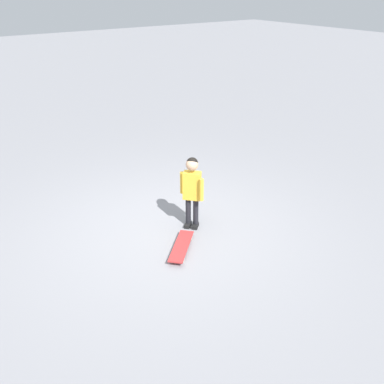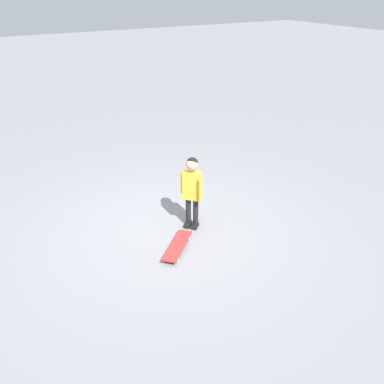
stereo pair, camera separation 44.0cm
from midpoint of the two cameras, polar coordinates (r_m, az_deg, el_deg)
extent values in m
plane|color=gray|center=(6.08, -1.11, -4.97)|extent=(50.00, 50.00, 0.00)
cylinder|color=black|center=(6.01, 2.60, -2.75)|extent=(0.08, 0.08, 0.42)
cube|color=black|center=(6.09, 2.48, -4.64)|extent=(0.17, 0.16, 0.05)
cylinder|color=black|center=(6.03, 1.59, -2.60)|extent=(0.08, 0.08, 0.42)
cube|color=black|center=(6.12, 1.49, -4.48)|extent=(0.17, 0.16, 0.05)
cube|color=gold|center=(5.83, 2.16, 0.84)|extent=(0.26, 0.27, 0.40)
cylinder|color=gold|center=(5.71, 3.39, 0.21)|extent=(0.06, 0.06, 0.32)
cylinder|color=gold|center=(5.92, 0.87, 1.28)|extent=(0.06, 0.06, 0.32)
sphere|color=tan|center=(5.70, 2.21, 3.68)|extent=(0.17, 0.17, 0.17)
sphere|color=black|center=(5.70, 2.24, 3.86)|extent=(0.16, 0.16, 0.16)
cube|color=#B22D2D|center=(5.60, 0.30, -7.26)|extent=(0.67, 0.65, 0.02)
cube|color=#B7B7BC|center=(5.40, -0.46, -8.87)|extent=(0.10, 0.10, 0.02)
cube|color=#B7B7BC|center=(5.82, 0.99, -5.99)|extent=(0.10, 0.10, 0.02)
cylinder|color=beige|center=(5.40, 0.32, -9.19)|extent=(0.06, 0.06, 0.06)
cylinder|color=beige|center=(5.43, -1.23, -8.94)|extent=(0.06, 0.06, 0.06)
cylinder|color=beige|center=(5.81, 1.71, -6.29)|extent=(0.06, 0.06, 0.06)
cylinder|color=beige|center=(5.84, 0.28, -6.07)|extent=(0.06, 0.06, 0.06)
camera|label=1|loc=(0.22, -87.86, 1.08)|focal=39.55mm
camera|label=2|loc=(0.22, 92.14, -1.08)|focal=39.55mm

